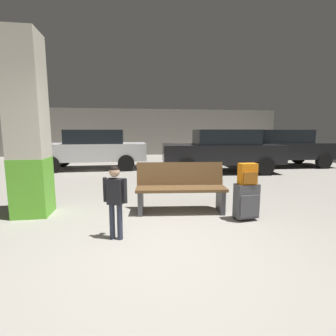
{
  "coord_description": "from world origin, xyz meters",
  "views": [
    {
      "loc": [
        -0.34,
        -2.77,
        1.46
      ],
      "look_at": [
        0.26,
        1.3,
        0.85
      ],
      "focal_mm": 26.8,
      "sensor_mm": 36.0,
      "label": 1
    }
  ],
  "objects_px": {
    "bench": "(181,188)",
    "parked_car_far": "(93,148)",
    "child": "(115,194)",
    "parked_car_near": "(221,150)",
    "structural_pillar": "(28,128)",
    "suitcase": "(246,201)",
    "parked_car_side": "(281,147)",
    "backpack_bright": "(248,174)"
  },
  "relations": [
    {
      "from": "bench",
      "to": "parked_car_far",
      "type": "distance_m",
      "value": 6.15
    },
    {
      "from": "child",
      "to": "parked_car_near",
      "type": "relative_size",
      "value": 0.24
    },
    {
      "from": "structural_pillar",
      "to": "parked_car_far",
      "type": "height_order",
      "value": "structural_pillar"
    },
    {
      "from": "suitcase",
      "to": "parked_car_near",
      "type": "relative_size",
      "value": 0.14
    },
    {
      "from": "parked_car_side",
      "to": "structural_pillar",
      "type": "bearing_deg",
      "value": -147.34
    },
    {
      "from": "bench",
      "to": "parked_car_near",
      "type": "distance_m",
      "value": 4.84
    },
    {
      "from": "parked_car_near",
      "to": "backpack_bright",
      "type": "bearing_deg",
      "value": -105.51
    },
    {
      "from": "backpack_bright",
      "to": "parked_car_near",
      "type": "bearing_deg",
      "value": 74.49
    },
    {
      "from": "structural_pillar",
      "to": "bench",
      "type": "relative_size",
      "value": 1.86
    },
    {
      "from": "backpack_bright",
      "to": "parked_car_far",
      "type": "height_order",
      "value": "parked_car_far"
    },
    {
      "from": "structural_pillar",
      "to": "parked_car_far",
      "type": "relative_size",
      "value": 0.74
    },
    {
      "from": "bench",
      "to": "suitcase",
      "type": "bearing_deg",
      "value": -31.28
    },
    {
      "from": "parked_car_near",
      "to": "parked_car_far",
      "type": "relative_size",
      "value": 1.03
    },
    {
      "from": "bench",
      "to": "child",
      "type": "height_order",
      "value": "child"
    },
    {
      "from": "parked_car_side",
      "to": "parked_car_near",
      "type": "bearing_deg",
      "value": -161.06
    },
    {
      "from": "parked_car_far",
      "to": "parked_car_near",
      "type": "bearing_deg",
      "value": -17.29
    },
    {
      "from": "suitcase",
      "to": "parked_car_side",
      "type": "distance_m",
      "value": 7.26
    },
    {
      "from": "backpack_bright",
      "to": "parked_car_far",
      "type": "bearing_deg",
      "value": 117.88
    },
    {
      "from": "structural_pillar",
      "to": "parked_car_side",
      "type": "xyz_separation_m",
      "value": [
        7.86,
        5.04,
        -0.71
      ]
    },
    {
      "from": "backpack_bright",
      "to": "parked_car_near",
      "type": "height_order",
      "value": "parked_car_near"
    },
    {
      "from": "suitcase",
      "to": "parked_car_side",
      "type": "bearing_deg",
      "value": 53.68
    },
    {
      "from": "parked_car_side",
      "to": "parked_car_far",
      "type": "distance_m",
      "value": 7.62
    },
    {
      "from": "bench",
      "to": "parked_car_far",
      "type": "xyz_separation_m",
      "value": [
        -2.34,
        5.68,
        0.36
      ]
    },
    {
      "from": "structural_pillar",
      "to": "parked_car_side",
      "type": "relative_size",
      "value": 0.74
    },
    {
      "from": "structural_pillar",
      "to": "bench",
      "type": "xyz_separation_m",
      "value": [
        2.59,
        -0.2,
        -1.07
      ]
    },
    {
      "from": "parked_car_near",
      "to": "parked_car_side",
      "type": "relative_size",
      "value": 1.02
    },
    {
      "from": "child",
      "to": "parked_car_far",
      "type": "distance_m",
      "value": 6.83
    },
    {
      "from": "suitcase",
      "to": "child",
      "type": "height_order",
      "value": "child"
    },
    {
      "from": "parked_car_side",
      "to": "parked_car_far",
      "type": "xyz_separation_m",
      "value": [
        -7.61,
        0.44,
        0.0
      ]
    },
    {
      "from": "structural_pillar",
      "to": "backpack_bright",
      "type": "xyz_separation_m",
      "value": [
        3.57,
        -0.8,
        -0.74
      ]
    },
    {
      "from": "suitcase",
      "to": "parked_car_side",
      "type": "xyz_separation_m",
      "value": [
        4.29,
        5.84,
        0.48
      ]
    },
    {
      "from": "suitcase",
      "to": "parked_car_side",
      "type": "height_order",
      "value": "parked_car_side"
    },
    {
      "from": "bench",
      "to": "parked_car_far",
      "type": "bearing_deg",
      "value": 112.37
    },
    {
      "from": "child",
      "to": "parked_car_side",
      "type": "relative_size",
      "value": 0.24
    },
    {
      "from": "backpack_bright",
      "to": "parked_car_far",
      "type": "distance_m",
      "value": 7.1
    },
    {
      "from": "structural_pillar",
      "to": "parked_car_near",
      "type": "distance_m",
      "value": 6.39
    },
    {
      "from": "child",
      "to": "parked_car_side",
      "type": "bearing_deg",
      "value": 44.58
    },
    {
      "from": "backpack_bright",
      "to": "bench",
      "type": "bearing_deg",
      "value": 148.69
    },
    {
      "from": "suitcase",
      "to": "parked_car_far",
      "type": "height_order",
      "value": "parked_car_far"
    },
    {
      "from": "structural_pillar",
      "to": "suitcase",
      "type": "relative_size",
      "value": 5.06
    },
    {
      "from": "child",
      "to": "parked_car_side",
      "type": "height_order",
      "value": "parked_car_side"
    },
    {
      "from": "parked_car_far",
      "to": "structural_pillar",
      "type": "bearing_deg",
      "value": -92.61
    }
  ]
}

